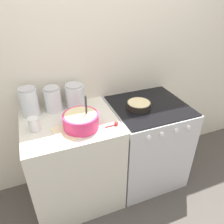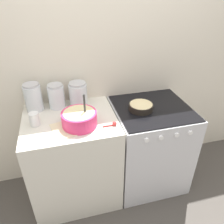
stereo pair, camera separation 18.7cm
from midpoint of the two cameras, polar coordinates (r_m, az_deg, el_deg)
ground_plane at (r=2.37m, az=1.10°, el=-23.82°), size 12.00×12.00×0.00m
wall_back at (r=2.15m, az=-5.88°, el=11.03°), size 4.60×0.05×2.40m
countertop_cabinet at (r=2.17m, az=-12.38°, el=-12.61°), size 0.80×0.68×0.92m
stove at (r=2.35m, az=6.55°, el=-8.02°), size 0.72×0.70×0.92m
mixing_bowl at (r=1.76m, az=-11.17°, el=-2.19°), size 0.29×0.29×0.28m
baking_pan at (r=2.02m, az=4.38°, el=1.76°), size 0.22×0.22×0.06m
storage_jar_left at (r=2.04m, az=-23.25°, el=1.99°), size 0.15×0.15×0.26m
storage_jar_middle at (r=2.04m, az=-17.69°, el=2.74°), size 0.15×0.15×0.23m
storage_jar_right at (r=2.06m, az=-12.20°, el=3.74°), size 0.17×0.17×0.22m
tin_can at (r=1.84m, az=-22.48°, el=-3.06°), size 0.08×0.08×0.11m
recipe_page at (r=1.76m, az=-15.03°, el=-5.44°), size 0.22×0.27×0.01m
measuring_spoon at (r=1.78m, az=-2.22°, el=-3.25°), size 0.12×0.04×0.04m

